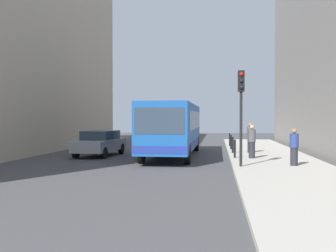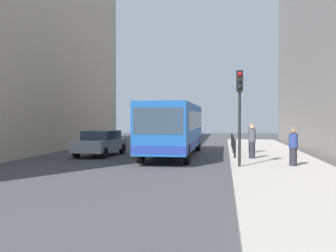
# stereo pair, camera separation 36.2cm
# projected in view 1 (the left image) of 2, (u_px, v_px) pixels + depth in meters

# --- Properties ---
(ground_plane) EXTENTS (80.00, 80.00, 0.00)m
(ground_plane) POSITION_uv_depth(u_px,v_px,m) (165.00, 164.00, 19.21)
(ground_plane) COLOR #424244
(sidewalk) EXTENTS (4.40, 40.00, 0.15)m
(sidewalk) POSITION_uv_depth(u_px,v_px,m) (278.00, 164.00, 18.54)
(sidewalk) COLOR #ADA89E
(sidewalk) RESTS_ON ground
(bus) EXTENTS (2.56, 11.03, 3.00)m
(bus) POSITION_uv_depth(u_px,v_px,m) (174.00, 127.00, 23.04)
(bus) COLOR #19519E
(bus) RESTS_ON ground
(car_beside_bus) EXTENTS (2.13, 4.52, 1.48)m
(car_beside_bus) POSITION_uv_depth(u_px,v_px,m) (100.00, 143.00, 23.15)
(car_beside_bus) COLOR #A5A8AD
(car_beside_bus) RESTS_ON ground
(traffic_light) EXTENTS (0.28, 0.33, 4.10)m
(traffic_light) POSITION_uv_depth(u_px,v_px,m) (241.00, 100.00, 16.84)
(traffic_light) COLOR black
(traffic_light) RESTS_ON sidewalk
(bollard_near) EXTENTS (0.11, 0.11, 0.95)m
(bollard_near) POSITION_uv_depth(u_px,v_px,m) (235.00, 149.00, 20.56)
(bollard_near) COLOR black
(bollard_near) RESTS_ON sidewalk
(bollard_mid) EXTENTS (0.11, 0.11, 0.95)m
(bollard_mid) POSITION_uv_depth(u_px,v_px,m) (233.00, 145.00, 23.42)
(bollard_mid) COLOR black
(bollard_mid) RESTS_ON sidewalk
(bollard_far) EXTENTS (0.11, 0.11, 0.95)m
(bollard_far) POSITION_uv_depth(u_px,v_px,m) (231.00, 142.00, 26.27)
(bollard_far) COLOR black
(bollard_far) RESTS_ON sidewalk
(bollard_farthest) EXTENTS (0.11, 0.11, 0.95)m
(bollard_farthest) POSITION_uv_depth(u_px,v_px,m) (230.00, 140.00, 29.13)
(bollard_farthest) COLOR black
(bollard_farthest) RESTS_ON sidewalk
(pedestrian_near_signal) EXTENTS (0.38, 0.38, 1.61)m
(pedestrian_near_signal) POSITION_uv_depth(u_px,v_px,m) (294.00, 147.00, 17.18)
(pedestrian_near_signal) COLOR #26262D
(pedestrian_near_signal) RESTS_ON sidewalk
(pedestrian_mid_sidewalk) EXTENTS (0.38, 0.38, 1.72)m
(pedestrian_mid_sidewalk) POSITION_uv_depth(u_px,v_px,m) (252.00, 142.00, 20.36)
(pedestrian_mid_sidewalk) COLOR #26262D
(pedestrian_mid_sidewalk) RESTS_ON sidewalk
(pedestrian_far_sidewalk) EXTENTS (0.38, 0.38, 1.79)m
(pedestrian_far_sidewalk) POSITION_uv_depth(u_px,v_px,m) (250.00, 138.00, 23.65)
(pedestrian_far_sidewalk) COLOR #26262D
(pedestrian_far_sidewalk) RESTS_ON sidewalk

